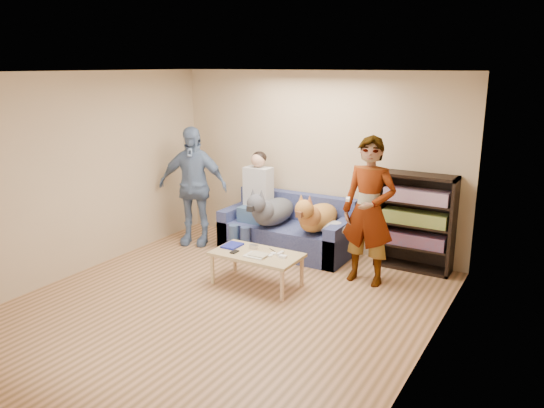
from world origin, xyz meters
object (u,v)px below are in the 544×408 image
Objects in this scene: person_standing_left at (193,186)px; camera_silver at (254,247)px; notebook_blue at (232,245)px; dog_gray at (271,211)px; sofa at (288,232)px; coffee_table at (257,256)px; person_seated at (255,198)px; person_standing_right at (369,211)px; dog_tan at (316,217)px; bookshelf at (416,220)px.

person_standing_left reaches higher than camera_silver.
notebook_blue is 1.05m from dog_gray.
coffee_table is at bearing -78.34° from sofa.
person_seated is 0.37m from dog_gray.
person_seated is at bearing 170.22° from person_standing_right.
dog_tan is (0.53, -0.17, 0.36)m from sofa.
person_seated is at bearing 107.68° from notebook_blue.
person_standing_left is 0.95× the size of sofa.
person_standing_left is at bearing 153.87° from camera_silver.
camera_silver is at bearing -150.29° from person_standing_right.
sofa is 1.63× the size of dog_tan.
dog_gray is 1.19m from coffee_table.
person_standing_right is at bearing 34.39° from coffee_table.
dog_tan is at bearing 77.15° from coffee_table.
sofa is at bearing 84.07° from notebook_blue.
coffee_table is (0.76, -1.18, -0.40)m from person_seated.
person_seated is at bearing -171.06° from bookshelf.
bookshelf reaches higher than camera_silver.
notebook_blue is 0.18× the size of person_seated.
coffee_table is (-0.26, -1.14, -0.27)m from dog_tan.
person_standing_right is 1.47× the size of dog_gray.
sofa is (0.13, 1.26, -0.15)m from notebook_blue.
notebook_blue is at bearing -88.56° from dog_gray.
person_seated is 1.13× the size of bookshelf.
sofa is 1.34m from coffee_table.
person_standing_right is 1.64m from sofa.
bookshelf is at bearing -7.82° from person_standing_left.
person_standing_right is 0.89m from bookshelf.
person_standing_left is 1.29m from dog_gray.
dog_gray reaches higher than sofa.
person_standing_left is 1.38× the size of bookshelf.
person_standing_right is 1.78m from notebook_blue.
bookshelf reaches higher than sofa.
person_standing_right is at bearing 25.38° from notebook_blue.
sofa is 1.86m from bookshelf.
sofa is 0.46m from dog_gray.
dog_tan is 1.33m from bookshelf.
person_standing_left is 1.22× the size of person_seated.
dog_tan is 1.20m from coffee_table.
person_standing_right is 1.43× the size of bookshelf.
camera_silver is 1.02m from dog_gray.
dog_gray is 1.08× the size of dog_tan.
bookshelf is (1.96, 0.46, 0.03)m from dog_gray.
camera_silver is 1.21m from sofa.
dog_tan reaches higher than camera_silver.
notebook_blue is 0.24× the size of coffee_table.
dog_gray is at bearing 111.61° from coffee_table.
dog_gray is 1.14× the size of coffee_table.
bookshelf is (2.29, 0.36, -0.09)m from person_seated.
person_standing_right is 0.98× the size of sofa.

